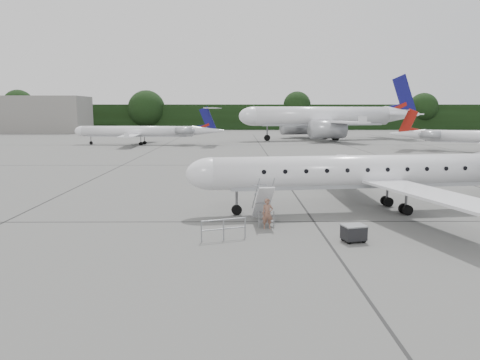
{
  "coord_description": "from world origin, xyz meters",
  "views": [
    {
      "loc": [
        -8.0,
        -21.77,
        6.14
      ],
      "look_at": [
        -7.78,
        3.94,
        2.3
      ],
      "focal_mm": 35.0,
      "sensor_mm": 36.0,
      "label": 1
    }
  ],
  "objects": [
    {
      "name": "ground",
      "position": [
        0.0,
        0.0,
        0.0
      ],
      "size": [
        320.0,
        320.0,
        0.0
      ],
      "primitive_type": "plane",
      "color": "slate",
      "rests_on": "ground"
    },
    {
      "name": "treeline",
      "position": [
        0.0,
        130.0,
        4.0
      ],
      "size": [
        260.0,
        4.0,
        8.0
      ],
      "primitive_type": "cube",
      "color": "black",
      "rests_on": "ground"
    },
    {
      "name": "terminal_building",
      "position": [
        -70.0,
        110.0,
        5.0
      ],
      "size": [
        40.0,
        14.0,
        10.0
      ],
      "primitive_type": "cube",
      "color": "slate",
      "rests_on": "ground"
    },
    {
      "name": "main_regional_jet",
      "position": [
        0.98,
        6.5,
        3.44
      ],
      "size": [
        29.18,
        22.73,
        6.88
      ],
      "primitive_type": null,
      "rotation": [
        0.0,
        0.0,
        0.13
      ],
      "color": "silver",
      "rests_on": "ground"
    },
    {
      "name": "airstair",
      "position": [
        -6.54,
        3.34,
        1.08
      ],
      "size": [
        1.14,
        2.35,
        2.16
      ],
      "primitive_type": null,
      "rotation": [
        0.0,
        0.0,
        0.13
      ],
      "color": "silver",
      "rests_on": "ground"
    },
    {
      "name": "passenger",
      "position": [
        -6.36,
        2.07,
        0.8
      ],
      "size": [
        0.62,
        0.45,
        1.6
      ],
      "primitive_type": "imported",
      "rotation": [
        0.0,
        0.0,
        0.12
      ],
      "color": "brown",
      "rests_on": "ground"
    },
    {
      "name": "safety_railing",
      "position": [
        -8.6,
        -0.1,
        0.5
      ],
      "size": [
        2.09,
        0.85,
        1.0
      ],
      "primitive_type": null,
      "rotation": [
        0.0,
        0.0,
        0.36
      ],
      "color": "gray",
      "rests_on": "ground"
    },
    {
      "name": "baggage_cart",
      "position": [
        -2.47,
        -0.46,
        0.44
      ],
      "size": [
        1.18,
        1.04,
        0.88
      ],
      "primitive_type": null,
      "rotation": [
        0.0,
        0.0,
        0.25
      ],
      "color": "black",
      "rests_on": "ground"
    },
    {
      "name": "bg_narrowbody",
      "position": [
        9.94,
        76.36,
        6.88
      ],
      "size": [
        44.2,
        36.66,
        13.75
      ],
      "primitive_type": null,
      "rotation": [
        0.0,
        0.0,
        0.27
      ],
      "color": "silver",
      "rests_on": "ground"
    },
    {
      "name": "bg_regional_left",
      "position": [
        -25.73,
        62.47,
        3.36
      ],
      "size": [
        26.95,
        20.33,
        6.72
      ],
      "primitive_type": null,
      "rotation": [
        0.0,
        0.0,
        -0.08
      ],
      "color": "silver",
      "rests_on": "ground"
    }
  ]
}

